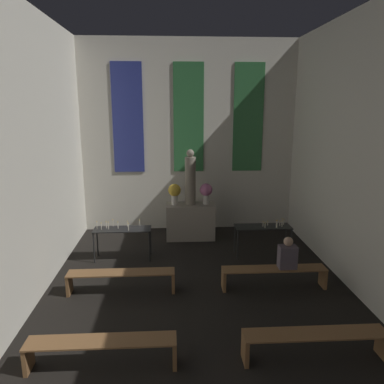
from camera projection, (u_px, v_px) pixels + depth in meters
wall_back at (188, 136)px, 10.97m from camera, size 6.46×0.16×5.54m
wall_left at (6, 164)px, 5.99m from camera, size 0.12×10.02×5.54m
altar at (190, 221)px, 10.54m from camera, size 1.35×0.65×0.99m
statue at (190, 179)px, 10.27m from camera, size 0.30×0.30×1.53m
flower_vase_left at (175, 192)px, 10.32m from camera, size 0.35×0.35×0.58m
flower_vase_right at (206, 191)px, 10.37m from camera, size 0.35×0.35×0.58m
candle_rack_left at (122, 232)px, 9.07m from camera, size 1.38×0.49×0.97m
candle_rack_right at (263, 230)px, 9.26m from camera, size 1.38×0.49×0.97m
pew_second_left at (102, 347)px, 5.32m from camera, size 2.13×0.36×0.44m
pew_second_right at (315, 339)px, 5.50m from camera, size 2.13×0.36×0.44m
pew_back_left at (121, 277)px, 7.49m from camera, size 2.13×0.36×0.44m
pew_back_right at (274, 273)px, 7.67m from camera, size 2.13×0.36×0.44m
person_seated at (288, 255)px, 7.59m from camera, size 0.36×0.24×0.66m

